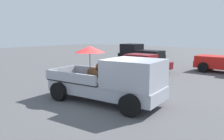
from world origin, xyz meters
The scene contains 4 objects.
ground_plane centered at (0.00, 0.00, 0.00)m, with size 80.00×80.00×0.00m, color #4C4C4F.
pickup_truck_main centered at (0.43, 0.05, 0.98)m, with size 5.20×2.61×2.33m.
pickup_truck_red centered at (-6.42, 13.16, 0.87)m, with size 4.89×2.37×1.80m.
parked_sedan_near centered at (-2.84, 7.68, 0.74)m, with size 4.34×2.05×1.33m.
Camera 1 is at (6.09, -7.17, 2.88)m, focal length 36.39 mm.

